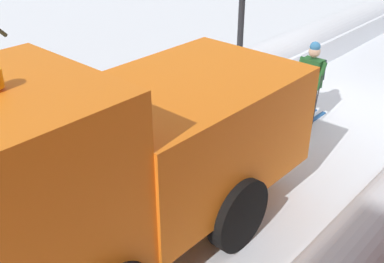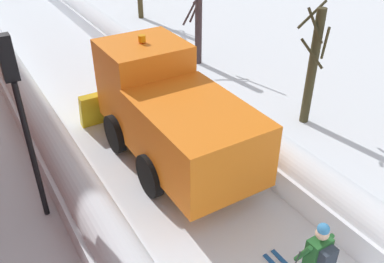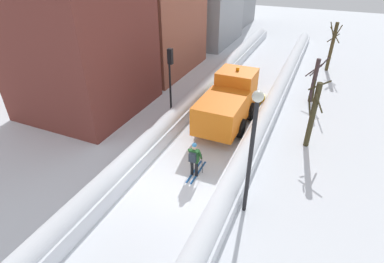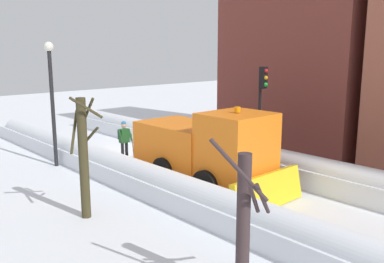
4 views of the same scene
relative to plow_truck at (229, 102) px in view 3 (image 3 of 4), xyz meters
name	(u,v)px [view 3 (image 3 of 4)]	position (x,y,z in m)	size (l,w,h in m)	color
ground_plane	(238,100)	(-0.36, 3.51, -1.48)	(80.00, 80.00, 0.00)	white
snowbank_left	(206,87)	(-2.78, 3.51, -0.93)	(1.10, 36.00, 1.19)	white
snowbank_right	(274,99)	(2.05, 3.51, -0.98)	(1.10, 36.00, 1.11)	white
building_brick_near	(72,1)	(-9.06, -1.43, 5.12)	(6.85, 7.37, 13.18)	brown
plow_truck	(229,102)	(0.00, 0.00, 0.00)	(3.20, 5.98, 3.12)	orange
skier	(194,158)	(0.10, -5.27, -0.48)	(0.62, 1.80, 1.81)	black
traffic_light_pole	(170,70)	(-3.55, -0.40, 1.52)	(0.28, 0.42, 4.26)	black
street_lamp	(252,141)	(2.84, -6.44, 1.86)	(0.40, 0.40, 5.27)	black
bare_tree_near	(313,114)	(4.61, -0.50, 0.43)	(1.00, 0.88, 3.71)	#3B351E
bare_tree_mid	(315,80)	(4.27, 5.35, 0.11)	(1.27, 1.15, 3.34)	#3A2B2C
bare_tree_far	(332,46)	(4.94, 12.34, 0.64)	(1.04, 1.06, 4.01)	#45381F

